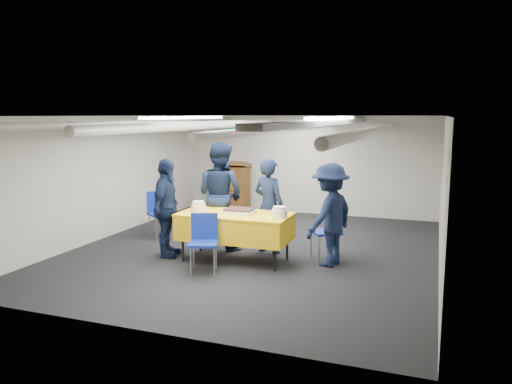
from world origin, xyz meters
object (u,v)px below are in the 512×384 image
serving_table (235,226)px  sailor_b (220,195)px  chair_left (159,209)px  sailor_c (166,208)px  podium (236,187)px  chair_near (204,237)px  sailor_d (330,215)px  chair_right (330,227)px  sailor_a (269,206)px  sheet_cake (240,211)px

serving_table → sailor_b: size_ratio=0.96×
chair_left → sailor_c: 1.45m
serving_table → podium: size_ratio=1.42×
chair_near → sailor_d: 1.96m
chair_right → sailor_c: (-2.55, -0.79, 0.28)m
chair_right → sailor_b: 2.02m
sailor_a → sailor_c: (-1.49, -0.82, 0.00)m
serving_table → chair_near: (-0.22, -0.69, -0.03)m
sheet_cake → sailor_c: (-1.21, -0.20, -0.00)m
chair_left → sailor_b: 1.49m
serving_table → chair_right: bearing=23.7°
sailor_b → sailor_d: 2.09m
chair_left → sailor_c: (0.84, -1.15, 0.28)m
sheet_cake → podium: podium is taller
sheet_cake → sailor_d: bearing=9.7°
serving_table → sailor_d: 1.51m
podium → sailor_a: 3.61m
sheet_cake → chair_left: 2.27m
sheet_cake → podium: (-1.58, 3.71, -0.20)m
sailor_b → sailor_d: (2.04, -0.42, -0.13)m
chair_near → sailor_a: (0.57, 1.34, 0.27)m
chair_left → sailor_a: 2.37m
podium → chair_near: bearing=-73.7°
serving_table → sailor_b: sailor_b is taller
chair_right → sailor_a: size_ratio=0.54×
podium → sailor_d: size_ratio=0.79×
chair_near → chair_right: 2.08m
podium → chair_left: bearing=-99.6°
sailor_a → sailor_c: 1.70m
serving_table → sailor_c: bearing=-171.4°
podium → chair_near: (1.30, -4.43, -0.08)m
chair_near → sailor_d: size_ratio=0.55×
sailor_c → sailor_d: bearing=-91.4°
podium → sailor_a: bearing=-59.0°
chair_left → sailor_d: 3.53m
sheet_cake → sailor_c: sailor_c is taller
serving_table → sailor_c: size_ratio=1.10×
sheet_cake → chair_left: chair_left is taller
sailor_b → sailor_c: sailor_b is taller
sailor_d → podium: bearing=-117.6°
sailor_a → chair_near: bearing=86.4°
sailor_d → sailor_c: bearing=-58.5°
sheet_cake → sailor_d: 1.42m
chair_right → sheet_cake: bearing=-156.4°
sheet_cake → podium: size_ratio=0.38×
sailor_a → sailor_d: bearing=-179.5°
chair_left → sailor_b: bearing=-11.5°
chair_right → sailor_d: bearing=-80.4°
chair_left → sailor_c: bearing=-54.1°
chair_left → sailor_c: sailor_c is taller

